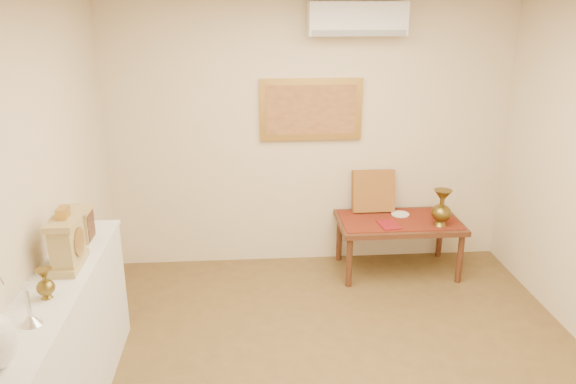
{
  "coord_description": "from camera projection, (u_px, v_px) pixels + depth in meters",
  "views": [
    {
      "loc": [
        -0.64,
        -3.17,
        2.62
      ],
      "look_at": [
        -0.31,
        1.15,
        1.13
      ],
      "focal_mm": 35.0,
      "sensor_mm": 36.0,
      "label": 1
    }
  ],
  "objects": [
    {
      "name": "low_table",
      "position": [
        399.0,
        226.0,
        5.56
      ],
      "size": [
        1.2,
        0.7,
        0.55
      ],
      "color": "#4E2817",
      "rests_on": "floor"
    },
    {
      "name": "plate",
      "position": [
        400.0,
        214.0,
        5.66
      ],
      "size": [
        0.18,
        0.18,
        0.01
      ],
      "primitive_type": "cylinder",
      "color": "silver",
      "rests_on": "table_cloth"
    },
    {
      "name": "menu",
      "position": [
        389.0,
        225.0,
        5.39
      ],
      "size": [
        0.21,
        0.27,
        0.01
      ],
      "primitive_type": "cube",
      "rotation": [
        0.0,
        0.0,
        0.13
      ],
      "color": "maroon",
      "rests_on": "table_cloth"
    },
    {
      "name": "wooden_chest",
      "position": [
        80.0,
        224.0,
        3.99
      ],
      "size": [
        0.16,
        0.21,
        0.24
      ],
      "color": "tan",
      "rests_on": "display_ledge"
    },
    {
      "name": "candlestick",
      "position": [
        29.0,
        305.0,
        2.95
      ],
      "size": [
        0.11,
        0.11,
        0.24
      ],
      "primitive_type": null,
      "color": "silver",
      "rests_on": "display_ledge"
    },
    {
      "name": "wall_left",
      "position": [
        17.0,
        227.0,
        3.3
      ],
      "size": [
        0.02,
        4.5,
        2.7
      ],
      "primitive_type": "cube",
      "color": "beige",
      "rests_on": "ground"
    },
    {
      "name": "wall_back",
      "position": [
        310.0,
        134.0,
        5.57
      ],
      "size": [
        4.0,
        0.02,
        2.7
      ],
      "primitive_type": "cube",
      "color": "beige",
      "rests_on": "ground"
    },
    {
      "name": "ac_unit",
      "position": [
        357.0,
        19.0,
        5.11
      ],
      "size": [
        0.9,
        0.25,
        0.3
      ],
      "color": "silver",
      "rests_on": "wall_back"
    },
    {
      "name": "display_ledge",
      "position": [
        66.0,
        350.0,
        3.59
      ],
      "size": [
        0.37,
        2.02,
        0.98
      ],
      "color": "silver",
      "rests_on": "floor"
    },
    {
      "name": "painting",
      "position": [
        311.0,
        110.0,
        5.46
      ],
      "size": [
        1.0,
        0.06,
        0.6
      ],
      "color": "#B38639",
      "rests_on": "wall_back"
    },
    {
      "name": "brass_urn_small",
      "position": [
        45.0,
        280.0,
        3.21
      ],
      "size": [
        0.11,
        0.11,
        0.24
      ],
      "primitive_type": null,
      "color": "brown",
      "rests_on": "display_ledge"
    },
    {
      "name": "table_cloth",
      "position": [
        399.0,
        220.0,
        5.54
      ],
      "size": [
        1.14,
        0.59,
        0.01
      ],
      "primitive_type": "cube",
      "color": "maroon",
      "rests_on": "low_table"
    },
    {
      "name": "cushion",
      "position": [
        373.0,
        191.0,
        5.7
      ],
      "size": [
        0.43,
        0.19,
        0.44
      ],
      "primitive_type": "cube",
      "rotation": [
        -0.21,
        0.0,
        0.0
      ],
      "color": "maroon",
      "rests_on": "table_cloth"
    },
    {
      "name": "mantel_clock",
      "position": [
        67.0,
        242.0,
        3.58
      ],
      "size": [
        0.17,
        0.36,
        0.41
      ],
      "color": "tan",
      "rests_on": "display_ledge"
    },
    {
      "name": "brass_urn_tall",
      "position": [
        442.0,
        204.0,
        5.33
      ],
      "size": [
        0.19,
        0.19,
        0.43
      ],
      "primitive_type": null,
      "color": "brown",
      "rests_on": "table_cloth"
    }
  ]
}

